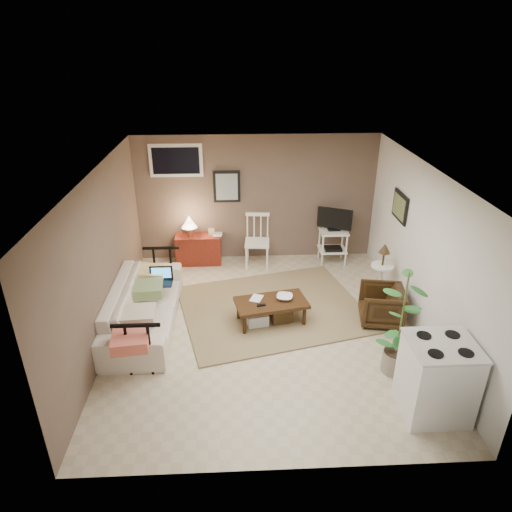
{
  "coord_description": "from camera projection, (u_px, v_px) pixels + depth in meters",
  "views": [
    {
      "loc": [
        -0.41,
        -5.71,
        3.98
      ],
      "look_at": [
        -0.11,
        0.35,
        1.04
      ],
      "focal_mm": 32.0,
      "sensor_mm": 36.0,
      "label": 1
    }
  ],
  "objects": [
    {
      "name": "side_table",
      "position": [
        383.0,
        264.0,
        7.45
      ],
      "size": [
        0.37,
        0.37,
        0.98
      ],
      "color": "white",
      "rests_on": "floor"
    },
    {
      "name": "potted_plant",
      "position": [
        401.0,
        320.0,
        5.66
      ],
      "size": [
        0.37,
        0.37,
        1.48
      ],
      "color": "gray",
      "rests_on": "floor"
    },
    {
      "name": "tv_stand",
      "position": [
        334.0,
        234.0,
        8.63
      ],
      "size": [
        0.61,
        0.42,
        1.1
      ],
      "color": "white",
      "rests_on": "floor"
    },
    {
      "name": "sofa",
      "position": [
        143.0,
        299.0,
        6.76
      ],
      "size": [
        0.68,
        2.32,
        0.91
      ],
      "primitive_type": "imported",
      "rotation": [
        0.0,
        0.0,
        1.57
      ],
      "color": "beige",
      "rests_on": "floor"
    },
    {
      "name": "bowl",
      "position": [
        285.0,
        292.0,
        6.85
      ],
      "size": [
        0.25,
        0.1,
        0.24
      ],
      "primitive_type": "imported",
      "rotation": [
        0.0,
        0.0,
        -0.2
      ],
      "color": "#3D2710",
      "rests_on": "coffee_table"
    },
    {
      "name": "stove",
      "position": [
        437.0,
        378.0,
        5.16
      ],
      "size": [
        0.74,
        0.69,
        0.96
      ],
      "color": "white",
      "rests_on": "floor"
    },
    {
      "name": "coffee_table",
      "position": [
        271.0,
        310.0,
        6.91
      ],
      "size": [
        1.15,
        0.75,
        0.4
      ],
      "color": "#3D2710",
      "rests_on": "floor"
    },
    {
      "name": "book_table",
      "position": [
        251.0,
        292.0,
        6.87
      ],
      "size": [
        0.16,
        0.08,
        0.23
      ],
      "primitive_type": "imported",
      "rotation": [
        0.0,
        0.0,
        -0.37
      ],
      "color": "#3D2710",
      "rests_on": "coffee_table"
    },
    {
      "name": "window",
      "position": [
        176.0,
        161.0,
        8.19
      ],
      "size": [
        0.96,
        0.03,
        0.6
      ],
      "primitive_type": "cube",
      "color": "white"
    },
    {
      "name": "floor",
      "position": [
        264.0,
        328.0,
        6.88
      ],
      "size": [
        5.0,
        5.0,
        0.0
      ],
      "primitive_type": "plane",
      "color": "#C1B293",
      "rests_on": "ground"
    },
    {
      "name": "book_console",
      "position": [
        213.0,
        229.0,
        8.59
      ],
      "size": [
        0.17,
        0.03,
        0.23
      ],
      "primitive_type": "imported",
      "rotation": [
        0.0,
        0.0,
        -0.04
      ],
      "color": "#3D2710",
      "rests_on": "red_console"
    },
    {
      "name": "armchair",
      "position": [
        381.0,
        304.0,
        6.9
      ],
      "size": [
        0.68,
        0.71,
        0.64
      ],
      "primitive_type": "imported",
      "rotation": [
        0.0,
        0.0,
        -1.74
      ],
      "color": "black",
      "rests_on": "floor"
    },
    {
      "name": "laptop",
      "position": [
        161.0,
        278.0,
        7.07
      ],
      "size": [
        0.36,
        0.26,
        0.24
      ],
      "color": "black",
      "rests_on": "sofa"
    },
    {
      "name": "spindle_chair",
      "position": [
        257.0,
        242.0,
        8.58
      ],
      "size": [
        0.48,
        0.48,
        0.99
      ],
      "color": "white",
      "rests_on": "floor"
    },
    {
      "name": "art_back",
      "position": [
        227.0,
        187.0,
        8.45
      ],
      "size": [
        0.5,
        0.03,
        0.6
      ],
      "primitive_type": "cube",
      "color": "black"
    },
    {
      "name": "rug",
      "position": [
        273.0,
        308.0,
        7.35
      ],
      "size": [
        3.26,
        2.85,
        0.03
      ],
      "primitive_type": "cube",
      "rotation": [
        0.0,
        0.0,
        0.24
      ],
      "color": "#80684A",
      "rests_on": "floor"
    },
    {
      "name": "art_right",
      "position": [
        400.0,
        207.0,
        7.26
      ],
      "size": [
        0.03,
        0.6,
        0.45
      ],
      "primitive_type": "cube",
      "color": "black"
    },
    {
      "name": "sofa_end_rails",
      "position": [
        153.0,
        302.0,
        6.79
      ],
      "size": [
        0.62,
        2.32,
        0.78
      ],
      "primitive_type": null,
      "color": "black",
      "rests_on": "floor"
    },
    {
      "name": "red_console",
      "position": [
        198.0,
        247.0,
        8.71
      ],
      "size": [
        0.85,
        0.38,
        0.98
      ],
      "color": "maroon",
      "rests_on": "floor"
    },
    {
      "name": "sofa_pillows",
      "position": [
        143.0,
        302.0,
        6.48
      ],
      "size": [
        0.45,
        2.21,
        0.16
      ],
      "primitive_type": null,
      "color": "beige",
      "rests_on": "sofa"
    }
  ]
}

